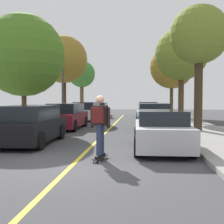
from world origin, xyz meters
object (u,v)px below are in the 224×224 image
(parked_car_right_farthest, at_px, (148,110))
(street_tree_left_nearest, at_px, (23,55))
(parked_car_left_farthest, at_px, (98,109))
(street_tree_right_far, at_px, (172,67))
(parked_car_right_nearest, at_px, (161,130))
(fire_hydrant, at_px, (15,126))
(parked_car_right_near, at_px, (153,117))
(streetlamp, at_px, (63,83))
(street_tree_right_near, at_px, (181,54))
(parked_car_left_nearest, at_px, (30,125))
(parked_car_right_far, at_px, (150,113))
(parked_car_left_near, at_px, (66,116))
(parked_car_left_far, at_px, (87,111))
(street_tree_left_near, at_px, (64,60))
(skateboarder, at_px, (100,122))
(street_tree_right_nearest, at_px, (199,36))
(street_tree_left_far, at_px, (82,75))
(skateboard, at_px, (100,157))

(parked_car_right_farthest, distance_m, street_tree_left_nearest, 14.53)
(parked_car_left_farthest, relative_size, street_tree_right_far, 0.68)
(parked_car_left_farthest, xyz_separation_m, parked_car_right_nearest, (4.97, -19.37, 0.00))
(fire_hydrant, bearing_deg, parked_car_right_farthest, 66.56)
(parked_car_left_farthest, xyz_separation_m, street_tree_left_nearest, (-2.17, -13.74, 3.46))
(street_tree_left_nearest, bearing_deg, parked_car_left_farthest, 81.04)
(parked_car_right_near, xyz_separation_m, streetlamp, (-6.72, 5.98, 2.22))
(parked_car_left_farthest, distance_m, fire_hydrant, 16.53)
(street_tree_right_near, distance_m, fire_hydrant, 12.71)
(parked_car_left_nearest, relative_size, streetlamp, 0.87)
(parked_car_left_nearest, height_order, street_tree_right_near, street_tree_right_near)
(parked_car_right_far, xyz_separation_m, street_tree_right_near, (2.16, -0.88, 4.18))
(street_tree_right_near, bearing_deg, parked_car_right_farthest, 107.96)
(parked_car_left_farthest, bearing_deg, parked_car_right_nearest, -75.62)
(parked_car_left_near, height_order, parked_car_left_far, parked_car_left_near)
(parked_car_left_farthest, bearing_deg, streetlamp, -103.82)
(parked_car_left_farthest, distance_m, street_tree_right_near, 11.68)
(parked_car_right_farthest, distance_m, street_tree_right_near, 8.17)
(street_tree_left_near, bearing_deg, street_tree_right_far, 19.68)
(parked_car_right_near, xyz_separation_m, street_tree_right_near, (2.16, 4.85, 4.16))
(parked_car_left_near, xyz_separation_m, street_tree_left_near, (-2.17, 7.65, 4.28))
(street_tree_right_far, distance_m, fire_hydrant, 17.43)
(parked_car_left_nearest, distance_m, street_tree_right_near, 13.15)
(skateboarder, bearing_deg, street_tree_right_nearest, 59.71)
(parked_car_right_nearest, height_order, fire_hydrant, parked_car_right_nearest)
(street_tree_left_far, height_order, skateboarder, street_tree_left_far)
(parked_car_right_nearest, xyz_separation_m, street_tree_left_far, (-7.13, 21.70, 3.73))
(parked_car_left_far, height_order, parked_car_left_farthest, parked_car_left_far)
(fire_hydrant, distance_m, skateboard, 6.68)
(parked_car_left_nearest, distance_m, parked_car_left_near, 5.60)
(parked_car_right_nearest, height_order, skateboard, parked_car_right_nearest)
(parked_car_left_nearest, height_order, parked_car_right_near, parked_car_right_near)
(parked_car_right_far, height_order, skateboarder, skateboarder)
(parked_car_left_far, height_order, parked_car_right_nearest, parked_car_left_far)
(skateboard, bearing_deg, parked_car_right_farthest, 84.68)
(fire_hydrant, xyz_separation_m, skateboarder, (4.62, -4.84, 0.61))
(parked_car_right_nearest, xyz_separation_m, street_tree_right_near, (2.17, 11.14, 4.21))
(parked_car_left_near, relative_size, fire_hydrant, 6.38)
(street_tree_right_nearest, bearing_deg, parked_car_right_nearest, -113.70)
(parked_car_left_near, xyz_separation_m, parked_car_right_nearest, (4.97, -6.49, -0.07))
(parked_car_right_nearest, distance_m, street_tree_left_nearest, 9.72)
(parked_car_left_near, height_order, streetlamp, streetlamp)
(parked_car_right_far, height_order, skateboard, parked_car_right_far)
(street_tree_left_near, relative_size, streetlamp, 1.43)
(parked_car_left_far, distance_m, streetlamp, 2.92)
(parked_car_right_farthest, distance_m, street_tree_right_far, 4.53)
(parked_car_left_farthest, bearing_deg, street_tree_right_near, -49.10)
(street_tree_left_far, bearing_deg, parked_car_right_farthest, -28.52)
(parked_car_right_farthest, bearing_deg, parked_car_left_farthest, 162.66)
(parked_car_left_nearest, bearing_deg, parked_car_right_far, 65.95)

